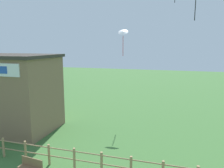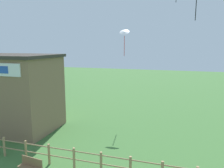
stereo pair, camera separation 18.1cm
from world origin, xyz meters
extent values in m
cylinder|color=#9E7F56|center=(-6.49, 6.49, 0.63)|extent=(0.14, 0.14, 1.25)
cylinder|color=#9E7F56|center=(-4.86, 6.49, 0.63)|extent=(0.14, 0.14, 1.25)
cylinder|color=#9E7F56|center=(-3.24, 6.49, 0.63)|extent=(0.14, 0.14, 1.25)
cylinder|color=#9E7F56|center=(-1.62, 6.49, 0.63)|extent=(0.14, 0.14, 1.25)
cylinder|color=#9E7F56|center=(0.00, 6.49, 0.63)|extent=(0.14, 0.14, 1.25)
cylinder|color=#9E7F56|center=(1.62, 6.49, 0.63)|extent=(0.14, 0.14, 1.25)
cylinder|color=#9E7F56|center=(0.00, 6.49, 1.06)|extent=(19.46, 0.07, 0.07)
cylinder|color=#9E7F56|center=(0.00, 6.49, 0.56)|extent=(19.46, 0.07, 0.07)
cube|color=#84664C|center=(-9.65, 10.69, 2.98)|extent=(7.75, 4.74, 5.96)
cube|color=#38332D|center=(-9.65, 10.69, 6.08)|extent=(8.05, 5.04, 0.24)
cube|color=brown|center=(-3.59, 5.19, 0.44)|extent=(1.44, 0.56, 0.05)
cube|color=brown|center=(-3.57, 5.37, 0.71)|extent=(1.40, 0.21, 0.48)
cylinder|color=black|center=(4.58, 11.12, 9.10)|extent=(0.05, 0.05, 1.34)
cone|color=white|center=(-1.53, 17.53, 8.24)|extent=(1.01, 0.89, 0.61)
cylinder|color=red|center=(-1.53, 17.53, 6.87)|extent=(0.05, 0.05, 1.97)
camera|label=1|loc=(3.62, -3.81, 6.88)|focal=35.00mm
camera|label=2|loc=(3.80, -3.75, 6.88)|focal=35.00mm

